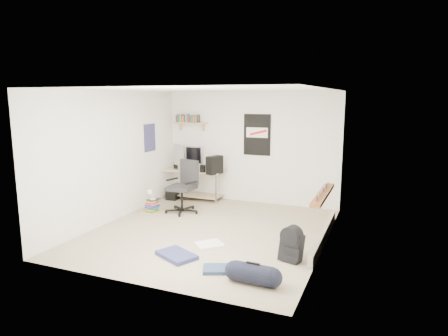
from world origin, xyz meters
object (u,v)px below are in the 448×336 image
at_px(duffel_bag, 253,273).
at_px(book_stack, 153,205).
at_px(desk, 194,183).
at_px(office_chair, 182,189).
at_px(backpack, 291,248).

relative_size(duffel_bag, book_stack, 1.11).
xyz_separation_m(desk, book_stack, (-0.29, -1.33, -0.22)).
bearing_deg(desk, book_stack, -84.12).
distance_m(office_chair, duffel_bag, 3.50).
xyz_separation_m(duffel_bag, book_stack, (-2.97, 2.33, 0.01)).
xyz_separation_m(office_chair, backpack, (2.68, -1.61, -0.29)).
relative_size(desk, office_chair, 1.38).
height_order(desk, book_stack, desk).
bearing_deg(book_stack, office_chair, 19.49).
bearing_deg(backpack, office_chair, 166.20).
distance_m(duffel_bag, book_stack, 3.78).
height_order(backpack, duffel_bag, backpack).
distance_m(backpack, book_stack, 3.55).
xyz_separation_m(desk, duffel_bag, (2.68, -3.66, -0.22)).
bearing_deg(duffel_bag, office_chair, 135.98).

